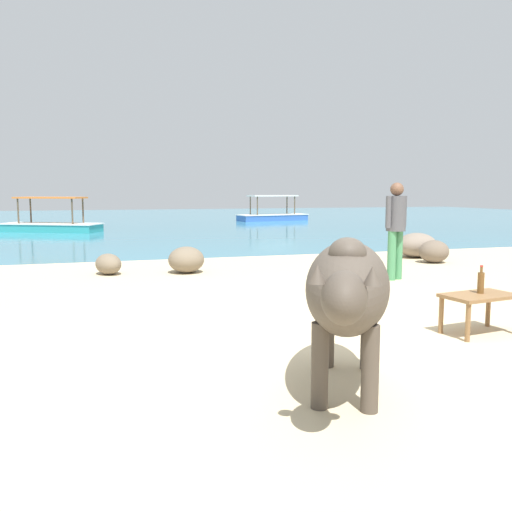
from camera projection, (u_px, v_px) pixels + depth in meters
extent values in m
cube|color=#CCB78E|center=(364.00, 343.00, 5.36)|extent=(18.00, 14.00, 0.04)
cube|color=teal|center=(148.00, 222.00, 26.28)|extent=(60.00, 36.00, 0.03)
cylinder|color=#4C4238|center=(370.00, 369.00, 3.60)|extent=(0.12, 0.12, 0.60)
cylinder|color=#4C4238|center=(320.00, 366.00, 3.66)|extent=(0.12, 0.12, 0.60)
cylinder|color=#4C4238|center=(368.00, 334.00, 4.48)|extent=(0.12, 0.12, 0.60)
cylinder|color=#4C4238|center=(327.00, 332.00, 4.54)|extent=(0.12, 0.12, 0.60)
ellipsoid|color=#4C4238|center=(348.00, 286.00, 4.01)|extent=(1.30, 1.73, 0.65)
ellipsoid|color=#4C4238|center=(344.00, 298.00, 3.01)|extent=(0.43, 0.51, 0.31)
cone|color=#4C4238|center=(373.00, 275.00, 2.97)|extent=(0.15, 0.15, 0.11)
cone|color=#4C4238|center=(317.00, 274.00, 3.03)|extent=(0.15, 0.15, 0.11)
ellipsoid|color=#4C4238|center=(348.00, 253.00, 3.70)|extent=(0.37, 0.39, 0.22)
cube|color=brown|center=(480.00, 296.00, 5.58)|extent=(0.82, 0.55, 0.04)
cylinder|color=brown|center=(488.00, 309.00, 5.91)|extent=(0.05, 0.05, 0.38)
cylinder|color=brown|center=(441.00, 315.00, 5.62)|extent=(0.05, 0.05, 0.38)
cylinder|color=brown|center=(468.00, 323.00, 5.30)|extent=(0.05, 0.05, 0.38)
cylinder|color=brown|center=(481.00, 283.00, 5.61)|extent=(0.07, 0.07, 0.22)
cylinder|color=brown|center=(481.00, 270.00, 5.59)|extent=(0.03, 0.03, 0.06)
cylinder|color=red|center=(482.00, 266.00, 5.59)|extent=(0.03, 0.03, 0.02)
cylinder|color=#428956|center=(398.00, 255.00, 9.06)|extent=(0.14, 0.14, 0.82)
cylinder|color=#428956|center=(392.00, 256.00, 8.95)|extent=(0.14, 0.14, 0.82)
cylinder|color=#4C4C51|center=(396.00, 213.00, 8.92)|extent=(0.32, 0.32, 0.58)
cylinder|color=#4C4C51|center=(404.00, 211.00, 9.05)|extent=(0.09, 0.09, 0.52)
cylinder|color=#4C4C51|center=(388.00, 212.00, 8.78)|extent=(0.09, 0.09, 0.52)
sphere|color=brown|center=(397.00, 189.00, 8.87)|extent=(0.22, 0.22, 0.22)
ellipsoid|color=#756651|center=(186.00, 260.00, 9.78)|extent=(0.88, 0.90, 0.48)
ellipsoid|color=#756651|center=(108.00, 264.00, 9.60)|extent=(0.60, 0.71, 0.37)
ellipsoid|color=gray|center=(417.00, 245.00, 12.07)|extent=(1.24, 1.19, 0.55)
ellipsoid|color=#6B5B4C|center=(434.00, 251.00, 11.15)|extent=(0.63, 0.57, 0.47)
cube|color=#3866B7|center=(273.00, 218.00, 27.52)|extent=(3.74, 1.75, 0.28)
cube|color=white|center=(273.00, 215.00, 27.50)|extent=(3.82, 1.82, 0.04)
cylinder|color=brown|center=(287.00, 205.00, 28.28)|extent=(0.06, 0.06, 0.95)
cylinder|color=brown|center=(295.00, 206.00, 27.61)|extent=(0.06, 0.06, 0.95)
cylinder|color=brown|center=(250.00, 206.00, 27.29)|extent=(0.06, 0.06, 0.95)
cylinder|color=brown|center=(257.00, 206.00, 26.62)|extent=(0.06, 0.06, 0.95)
cube|color=silver|center=(273.00, 196.00, 27.39)|extent=(2.65, 1.39, 0.06)
cube|color=teal|center=(52.00, 228.00, 19.94)|extent=(3.70, 2.65, 0.28)
cube|color=white|center=(51.00, 224.00, 19.92)|extent=(3.79, 2.73, 0.04)
cylinder|color=brown|center=(18.00, 212.00, 19.69)|extent=(0.06, 0.06, 0.95)
cylinder|color=brown|center=(31.00, 211.00, 20.44)|extent=(0.06, 0.06, 0.95)
cylinder|color=brown|center=(72.00, 212.00, 19.29)|extent=(0.06, 0.06, 0.95)
cylinder|color=brown|center=(83.00, 211.00, 20.04)|extent=(0.06, 0.06, 0.95)
cube|color=orange|center=(50.00, 198.00, 19.80)|extent=(2.67, 2.00, 0.06)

